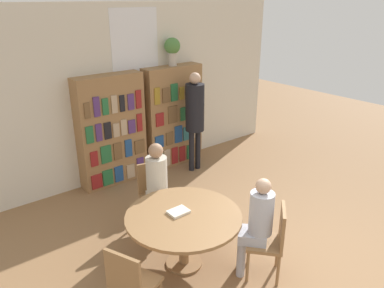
# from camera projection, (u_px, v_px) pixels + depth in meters

# --- Properties ---
(ground_plane) EXTENTS (16.00, 16.00, 0.00)m
(ground_plane) POSITION_uv_depth(u_px,v_px,m) (309.00, 274.00, 4.45)
(ground_plane) COLOR olive
(wall_back) EXTENTS (6.40, 0.07, 3.00)m
(wall_back) POSITION_uv_depth(u_px,v_px,m) (137.00, 91.00, 6.64)
(wall_back) COLOR beige
(wall_back) RESTS_ON ground_plane
(bookshelf_left) EXTENTS (1.17, 0.34, 1.90)m
(bookshelf_left) POSITION_uv_depth(u_px,v_px,m) (112.00, 131.00, 6.33)
(bookshelf_left) COLOR olive
(bookshelf_left) RESTS_ON ground_plane
(bookshelf_right) EXTENTS (1.17, 0.34, 1.90)m
(bookshelf_right) POSITION_uv_depth(u_px,v_px,m) (173.00, 117.00, 7.08)
(bookshelf_right) COLOR olive
(bookshelf_right) RESTS_ON ground_plane
(flower_vase) EXTENTS (0.29, 0.29, 0.50)m
(flower_vase) POSITION_uv_depth(u_px,v_px,m) (172.00, 48.00, 6.63)
(flower_vase) COLOR #B7AD9E
(flower_vase) RESTS_ON bookshelf_right
(reading_table) EXTENTS (1.37, 1.37, 0.70)m
(reading_table) POSITION_uv_depth(u_px,v_px,m) (184.00, 222.00, 4.39)
(reading_table) COLOR olive
(reading_table) RESTS_ON ground_plane
(chair_near_camera) EXTENTS (0.52, 0.52, 0.91)m
(chair_near_camera) POSITION_uv_depth(u_px,v_px,m) (131.00, 283.00, 3.59)
(chair_near_camera) COLOR olive
(chair_near_camera) RESTS_ON ground_plane
(chair_left_side) EXTENTS (0.48, 0.48, 0.91)m
(chair_left_side) POSITION_uv_depth(u_px,v_px,m) (154.00, 191.00, 5.28)
(chair_left_side) COLOR olive
(chair_left_side) RESTS_ON ground_plane
(chair_far_side) EXTENTS (0.56, 0.56, 0.91)m
(chair_far_side) POSITION_uv_depth(u_px,v_px,m) (272.00, 238.00, 4.25)
(chair_far_side) COLOR olive
(chair_far_side) RESTS_ON ground_plane
(seated_reader_left) EXTENTS (0.35, 0.41, 1.28)m
(seated_reader_left) POSITION_uv_depth(u_px,v_px,m) (158.00, 182.00, 5.05)
(seated_reader_left) COLOR beige
(seated_reader_left) RESTS_ON ground_plane
(seated_reader_right) EXTENTS (0.42, 0.42, 1.25)m
(seated_reader_right) POSITION_uv_depth(u_px,v_px,m) (257.00, 221.00, 4.21)
(seated_reader_right) COLOR #B2B7C6
(seated_reader_right) RESTS_ON ground_plane
(librarian_standing) EXTENTS (0.34, 0.61, 1.84)m
(librarian_standing) POSITION_uv_depth(u_px,v_px,m) (195.00, 111.00, 6.71)
(librarian_standing) COLOR black
(librarian_standing) RESTS_ON ground_plane
(open_book_on_table) EXTENTS (0.24, 0.18, 0.03)m
(open_book_on_table) POSITION_uv_depth(u_px,v_px,m) (178.00, 212.00, 4.39)
(open_book_on_table) COLOR silver
(open_book_on_table) RESTS_ON reading_table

